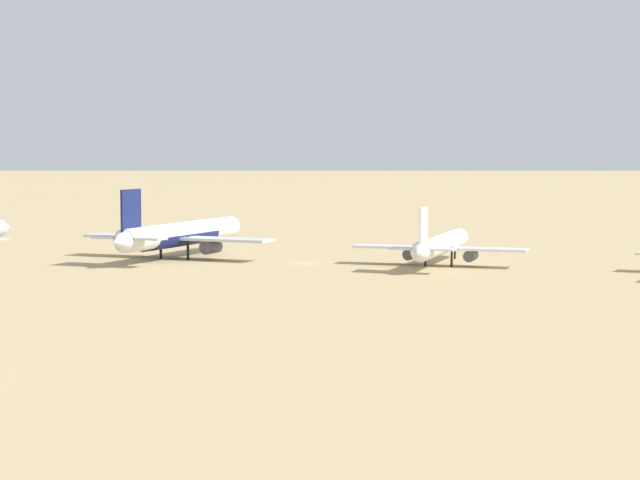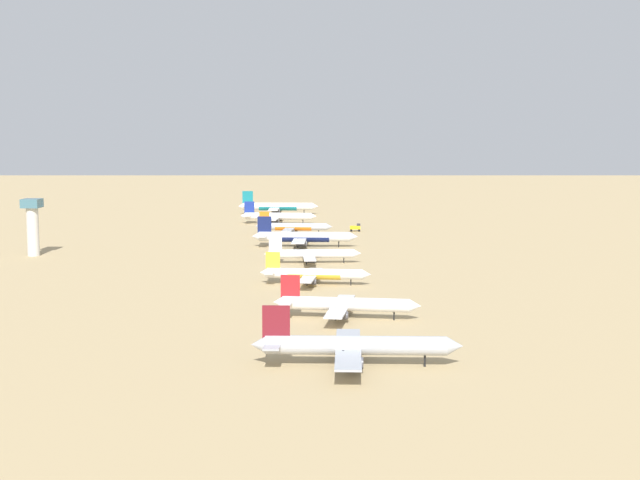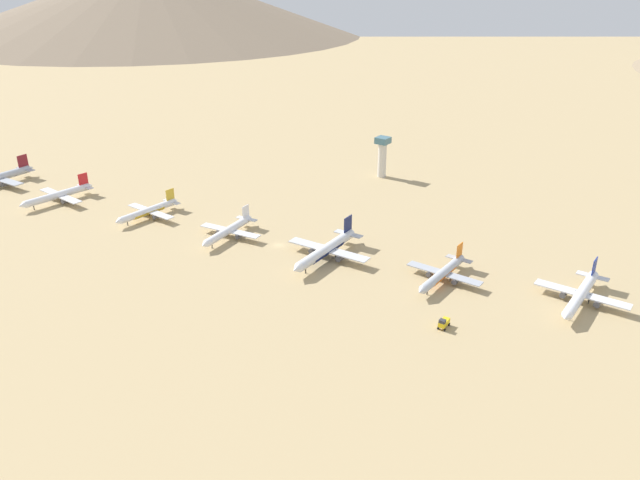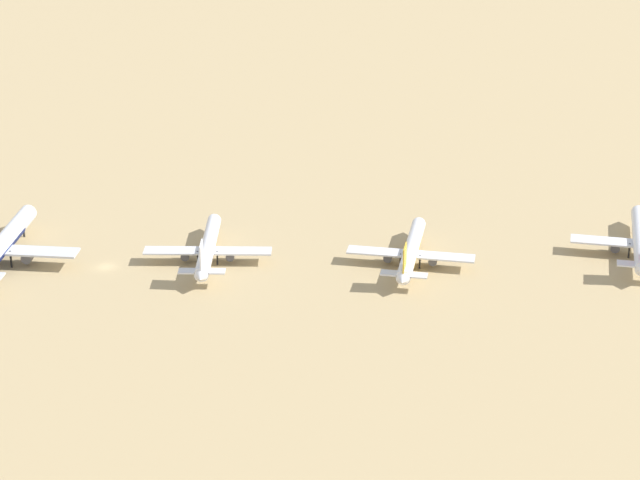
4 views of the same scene
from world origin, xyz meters
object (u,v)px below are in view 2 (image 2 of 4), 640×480
Objects in this scene: parked_jet_5 at (293,227)px; parked_jet_4 at (303,237)px; parked_jet_2 at (314,274)px; parked_jet_6 at (277,216)px; parked_jet_1 at (344,304)px; parked_jet_7 at (277,207)px; control_tower at (33,223)px; parked_jet_3 at (311,254)px; service_truck at (356,227)px; parked_jet_0 at (353,346)px.

parked_jet_4 is at bearing -78.53° from parked_jet_5.
parked_jet_6 reaches higher than parked_jet_2.
parked_jet_2 is 0.98× the size of parked_jet_5.
parked_jet_6 is (-23.26, 96.29, -0.40)m from parked_jet_4.
parked_jet_2 is at bearing -81.27° from parked_jet_5.
parked_jet_1 is at bearing -80.49° from parked_jet_4.
control_tower is (-77.12, -186.16, 8.59)m from parked_jet_7.
parked_jet_6 reaches higher than parked_jet_3.
parked_jet_7 is 101.11m from service_truck.
parked_jet_3 is at bearing 95.88° from parked_jet_2.
parked_jet_2 is 250.21m from parked_jet_7.
parked_jet_1 is at bearing -80.01° from parked_jet_5.
parked_jet_2 is 159.17m from service_truck.
parked_jet_0 is 214.43m from control_tower.
control_tower reaches higher than parked_jet_2.
parked_jet_7 is (-37.30, 198.64, 0.99)m from parked_jet_3.
control_tower reaches higher than parked_jet_0.
parked_jet_2 is at bearing -82.65° from parked_jet_4.
control_tower reaches higher than parked_jet_7.
parked_jet_2 is at bearing 99.44° from parked_jet_0.
parked_jet_4 is at bearing 18.49° from control_tower.
parked_jet_3 is at bearing -77.99° from parked_jet_6.
parked_jet_0 is 202.91m from parked_jet_4.
parked_jet_3 is (-4.94, 47.98, 0.06)m from parked_jet_2.
parked_jet_4 reaches higher than parked_jet_3.
parked_jet_0 reaches higher than parked_jet_2.
control_tower is (-136.73, 164.95, 8.71)m from parked_jet_0.
parked_jet_6 reaches higher than parked_jet_1.
parked_jet_2 is 146.03m from parked_jet_5.
parked_jet_7 is 2.08× the size of control_tower.
parked_jet_1 is 1.76× the size of control_tower.
service_truck is (13.03, 110.99, -1.57)m from parked_jet_3.
parked_jet_7 is (-29.83, 150.40, 0.19)m from parked_jet_4.
parked_jet_1 reaches higher than parked_jet_3.
control_tower is at bearing 139.06° from parked_jet_1.
parked_jet_7 is at bearing 99.72° from parked_jet_2.
parked_jet_1 is at bearing -79.63° from parked_jet_7.
parked_jet_5 is at bearing -154.21° from service_truck.
parked_jet_1 reaches higher than parked_jet_5.
control_tower reaches higher than service_truck.
parked_jet_5 is 104.23m from parked_jet_7.
parked_jet_4 is at bearing 98.80° from parked_jet_3.
parked_jet_2 is 0.90× the size of parked_jet_6.
parked_jet_7 is at bearing 67.50° from control_tower.
parked_jet_0 is at bearing -79.87° from parked_jet_6.
service_truck is (50.33, -87.65, -2.56)m from parked_jet_7.
parked_jet_1 is 7.73× the size of service_truck.
parked_jet_0 is 1.12× the size of parked_jet_6.
parked_jet_3 is at bearing -96.69° from service_truck.
parked_jet_3 is 202.11m from parked_jet_7.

